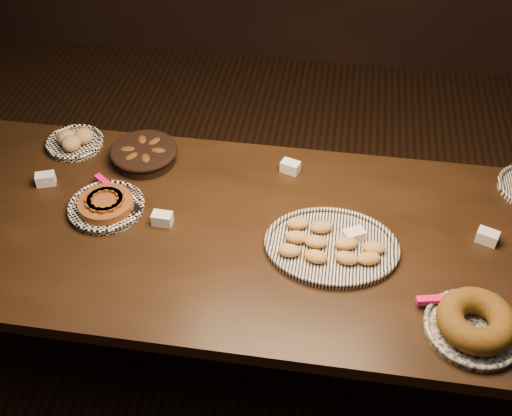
# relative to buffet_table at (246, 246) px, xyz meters

# --- Properties ---
(ground) EXTENTS (5.00, 5.00, 0.00)m
(ground) POSITION_rel_buffet_table_xyz_m (0.00, 0.00, -0.68)
(ground) COLOR black
(ground) RESTS_ON ground
(buffet_table) EXTENTS (2.40, 1.00, 0.75)m
(buffet_table) POSITION_rel_buffet_table_xyz_m (0.00, 0.00, 0.00)
(buffet_table) COLOR black
(buffet_table) RESTS_ON ground
(apple_tart_plate) EXTENTS (0.28, 0.29, 0.05)m
(apple_tart_plate) POSITION_rel_buffet_table_xyz_m (-0.52, 0.04, 0.09)
(apple_tart_plate) COLOR white
(apple_tart_plate) RESTS_ON buffet_table
(madeleine_platter) EXTENTS (0.45, 0.37, 0.05)m
(madeleine_platter) POSITION_rel_buffet_table_xyz_m (0.29, -0.04, 0.09)
(madeleine_platter) COLOR black
(madeleine_platter) RESTS_ON buffet_table
(bundt_cake_plate) EXTENTS (0.33, 0.31, 0.09)m
(bundt_cake_plate) POSITION_rel_buffet_table_xyz_m (0.74, -0.31, 0.11)
(bundt_cake_plate) COLOR black
(bundt_cake_plate) RESTS_ON buffet_table
(croissant_basket) EXTENTS (0.32, 0.32, 0.07)m
(croissant_basket) POSITION_rel_buffet_table_xyz_m (-0.46, 0.33, 0.11)
(croissant_basket) COLOR black
(croissant_basket) RESTS_ON buffet_table
(bread_roll_plate) EXTENTS (0.23, 0.23, 0.07)m
(bread_roll_plate) POSITION_rel_buffet_table_xyz_m (-0.76, 0.37, 0.10)
(bread_roll_plate) COLOR white
(bread_roll_plate) RESTS_ON buffet_table
(tent_cards) EXTENTS (1.69, 0.41, 0.04)m
(tent_cards) POSITION_rel_buffet_table_xyz_m (0.04, 0.12, 0.10)
(tent_cards) COLOR white
(tent_cards) RESTS_ON buffet_table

